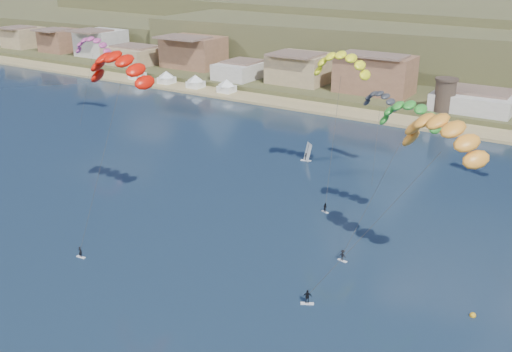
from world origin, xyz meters
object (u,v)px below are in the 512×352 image
(windsurfer, at_px, (307,155))
(buoy, at_px, (473,315))
(kitesurfer_red, at_px, (119,63))
(watchtower, at_px, (445,95))
(kitesurfer_green, at_px, (410,112))
(kitesurfer_yellow, at_px, (342,61))
(kitesurfer_orange, at_px, (444,129))

(windsurfer, relative_size, buoy, 5.13)
(kitesurfer_red, bearing_deg, watchtower, 73.35)
(watchtower, relative_size, kitesurfer_green, 0.38)
(kitesurfer_yellow, xyz_separation_m, kitesurfer_orange, (24.01, -23.54, -2.29))
(kitesurfer_yellow, height_order, kitesurfer_orange, kitesurfer_yellow)
(kitesurfer_red, xyz_separation_m, kitesurfer_yellow, (21.81, 30.43, -2.11))
(kitesurfer_red, bearing_deg, kitesurfer_orange, 8.56)
(kitesurfer_orange, distance_m, buoy, 22.30)
(watchtower, height_order, kitesurfer_yellow, kitesurfer_yellow)
(buoy, bearing_deg, kitesurfer_red, -178.13)
(watchtower, bearing_deg, buoy, -72.23)
(watchtower, distance_m, windsurfer, 50.13)
(watchtower, relative_size, kitesurfer_orange, 0.33)
(kitesurfer_green, height_order, windsurfer, kitesurfer_green)
(kitesurfer_orange, relative_size, windsurfer, 6.78)
(kitesurfer_yellow, xyz_separation_m, kitesurfer_green, (16.58, -13.09, -3.66))
(kitesurfer_red, bearing_deg, windsurfer, 73.72)
(watchtower, xyz_separation_m, buoy, (27.21, -84.90, -6.24))
(kitesurfer_green, distance_m, buoy, 28.70)
(watchtower, xyz_separation_m, kitesurfer_red, (-25.91, -86.63, 18.59))
(kitesurfer_green, bearing_deg, windsurfer, 141.37)
(kitesurfer_yellow, height_order, buoy, kitesurfer_yellow)
(kitesurfer_yellow, bearing_deg, kitesurfer_red, -125.63)
(watchtower, relative_size, windsurfer, 2.24)
(buoy, bearing_deg, watchtower, 107.77)
(kitesurfer_orange, bearing_deg, buoy, -35.26)
(kitesurfer_green, xyz_separation_m, buoy, (14.73, -15.60, -19.06))
(buoy, bearing_deg, kitesurfer_green, 133.34)
(watchtower, height_order, kitesurfer_green, kitesurfer_green)
(kitesurfer_orange, xyz_separation_m, buoy, (7.30, -5.16, -20.43))
(kitesurfer_orange, bearing_deg, windsurfer, 137.08)
(watchtower, relative_size, buoy, 11.47)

